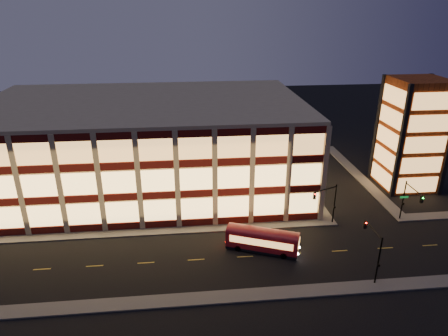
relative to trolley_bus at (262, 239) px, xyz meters
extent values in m
plane|color=black|center=(-12.33, 4.85, -1.68)|extent=(200.00, 200.00, 0.00)
cube|color=#514F4C|center=(-15.33, 5.85, -1.60)|extent=(54.00, 2.00, 0.15)
cube|color=#514F4C|center=(10.67, 21.85, -1.60)|extent=(2.00, 30.00, 0.15)
cube|color=#514F4C|center=(27.67, 5.85, -1.60)|extent=(14.00, 2.00, 0.15)
cube|color=#514F4C|center=(21.67, 21.85, -1.60)|extent=(2.00, 30.00, 0.15)
cube|color=#514F4C|center=(-12.33, -8.15, -1.60)|extent=(100.00, 2.00, 0.15)
cube|color=tan|center=(-15.33, 21.85, 5.32)|extent=(50.00, 30.00, 14.00)
cube|color=tan|center=(-15.33, 21.85, 12.57)|extent=(50.40, 30.40, 0.50)
cube|color=#470C0A|center=(-15.33, 6.73, -1.03)|extent=(50.10, 0.25, 1.00)
cube|color=#FFC66B|center=(-15.33, 6.75, 1.07)|extent=(49.00, 0.20, 3.00)
cube|color=#470C0A|center=(9.79, 21.85, -1.03)|extent=(0.25, 30.10, 1.00)
cube|color=#FFC66B|center=(9.77, 21.85, 1.07)|extent=(0.20, 29.00, 3.00)
cube|color=#470C0A|center=(-15.33, 6.73, 3.37)|extent=(50.10, 0.25, 1.00)
cube|color=#FFC66B|center=(-15.33, 6.75, 5.47)|extent=(49.00, 0.20, 3.00)
cube|color=#470C0A|center=(9.79, 21.85, 3.37)|extent=(0.25, 30.10, 1.00)
cube|color=#FFC66B|center=(9.77, 21.85, 5.47)|extent=(0.20, 29.00, 3.00)
cube|color=#470C0A|center=(-15.33, 6.73, 7.77)|extent=(50.10, 0.25, 1.00)
cube|color=#FFC66B|center=(-15.33, 6.75, 9.87)|extent=(49.00, 0.20, 3.00)
cube|color=#470C0A|center=(9.79, 21.85, 7.77)|extent=(0.25, 30.10, 1.00)
cube|color=#FFC66B|center=(9.77, 21.85, 9.87)|extent=(0.20, 29.00, 3.00)
cube|color=#8C3814|center=(27.67, 16.85, 7.32)|extent=(8.00, 8.00, 18.00)
cube|color=black|center=(23.67, 12.85, 7.32)|extent=(0.60, 0.60, 18.00)
cube|color=black|center=(23.67, 20.85, 7.32)|extent=(0.60, 0.60, 18.00)
cube|color=black|center=(31.67, 20.85, 7.32)|extent=(0.60, 0.60, 18.00)
cube|color=#EDA353|center=(27.67, 12.77, 0.12)|extent=(6.60, 0.16, 2.60)
cube|color=#EDA353|center=(23.59, 16.85, 0.12)|extent=(0.16, 6.60, 2.60)
cube|color=#EDA353|center=(27.67, 12.77, 3.52)|extent=(6.60, 0.16, 2.60)
cube|color=#EDA353|center=(23.59, 16.85, 3.52)|extent=(0.16, 6.60, 2.60)
cube|color=#EDA353|center=(27.67, 12.77, 6.92)|extent=(6.60, 0.16, 2.60)
cube|color=#EDA353|center=(23.59, 16.85, 6.92)|extent=(0.16, 6.60, 2.60)
cube|color=#EDA353|center=(27.67, 12.77, 10.32)|extent=(6.60, 0.16, 2.60)
cube|color=#EDA353|center=(23.59, 16.85, 10.32)|extent=(0.16, 6.60, 2.60)
cube|color=#EDA353|center=(27.67, 12.77, 13.72)|extent=(6.60, 0.16, 2.60)
cube|color=#EDA353|center=(23.59, 16.85, 13.72)|extent=(0.16, 6.60, 2.60)
cylinder|color=black|center=(11.17, 5.65, 1.32)|extent=(0.18, 0.18, 6.00)
cylinder|color=black|center=(9.42, 4.90, 4.02)|extent=(3.56, 1.63, 0.14)
cube|color=black|center=(7.67, 4.15, 3.52)|extent=(0.32, 0.32, 0.95)
sphere|color=#FF0C05|center=(7.67, 3.97, 3.82)|extent=(0.20, 0.20, 0.20)
cube|color=black|center=(11.17, 5.45, 0.92)|extent=(0.25, 0.18, 0.28)
cylinder|color=black|center=(21.17, 5.65, 1.32)|extent=(0.18, 0.18, 6.00)
cylinder|color=black|center=(21.17, 3.65, 4.02)|extent=(0.14, 4.00, 0.14)
cube|color=black|center=(21.17, 1.65, 3.52)|extent=(0.32, 0.32, 0.95)
sphere|color=#0CFF26|center=(21.17, 1.47, 3.82)|extent=(0.20, 0.20, 0.20)
cube|color=black|center=(21.17, 5.45, 0.92)|extent=(0.25, 0.18, 0.28)
cube|color=#0C7226|center=(21.17, 5.50, 1.92)|extent=(1.20, 0.06, 0.28)
cylinder|color=black|center=(11.17, -7.65, 1.32)|extent=(0.18, 0.18, 6.00)
cylinder|color=black|center=(11.17, -5.65, 4.02)|extent=(0.14, 4.00, 0.14)
cube|color=black|center=(11.17, -3.65, 3.52)|extent=(0.32, 0.32, 0.95)
sphere|color=#FF0C05|center=(11.17, -3.83, 3.82)|extent=(0.20, 0.20, 0.20)
cube|color=black|center=(11.17, -7.85, 0.92)|extent=(0.25, 0.18, 0.28)
cube|color=maroon|center=(0.00, 0.00, -0.16)|extent=(9.12, 5.43, 2.06)
cube|color=black|center=(0.00, 0.00, -1.37)|extent=(9.12, 5.43, 0.31)
cylinder|color=black|center=(-3.02, 0.17, -1.28)|extent=(0.85, 0.55, 0.80)
cylinder|color=black|center=(-2.28, 1.99, -1.28)|extent=(0.85, 0.55, 0.80)
cylinder|color=black|center=(2.28, -1.99, -1.28)|extent=(0.85, 0.55, 0.80)
cylinder|color=black|center=(3.02, -0.17, -1.28)|extent=(0.85, 0.55, 0.80)
cube|color=#EDA353|center=(-0.43, -1.06, 0.11)|extent=(7.31, 3.02, 0.89)
cube|color=#EDA353|center=(0.43, 1.06, 0.11)|extent=(7.31, 3.02, 0.89)
camera|label=1|loc=(-9.14, -41.61, 27.13)|focal=32.00mm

